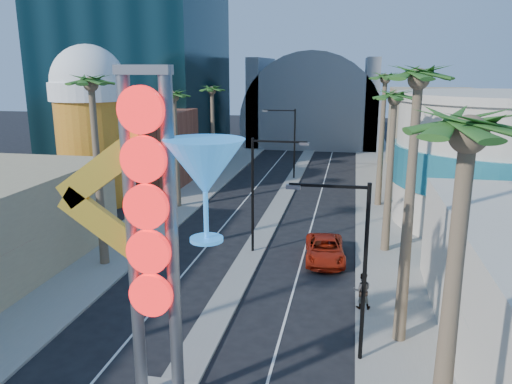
# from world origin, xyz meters

# --- Properties ---
(sidewalk_west) EXTENTS (5.00, 100.00, 0.15)m
(sidewalk_west) POSITION_xyz_m (-9.50, 35.00, 0.07)
(sidewalk_west) COLOR gray
(sidewalk_west) RESTS_ON ground
(sidewalk_east) EXTENTS (5.00, 100.00, 0.15)m
(sidewalk_east) POSITION_xyz_m (9.50, 35.00, 0.07)
(sidewalk_east) COLOR gray
(sidewalk_east) RESTS_ON ground
(median) EXTENTS (1.60, 84.00, 0.15)m
(median) POSITION_xyz_m (0.00, 38.00, 0.07)
(median) COLOR gray
(median) RESTS_ON ground
(brick_filler_west) EXTENTS (10.00, 10.00, 8.00)m
(brick_filler_west) POSITION_xyz_m (-16.00, 38.00, 4.00)
(brick_filler_west) COLOR brown
(brick_filler_west) RESTS_ON ground
(filler_east) EXTENTS (10.00, 20.00, 10.00)m
(filler_east) POSITION_xyz_m (16.00, 48.00, 5.00)
(filler_east) COLOR tan
(filler_east) RESTS_ON ground
(beer_mug) EXTENTS (7.00, 7.00, 14.50)m
(beer_mug) POSITION_xyz_m (-17.00, 30.00, 7.84)
(beer_mug) COLOR #CD5C1B
(beer_mug) RESTS_ON ground
(turquoise_building) EXTENTS (16.60, 16.60, 10.60)m
(turquoise_building) POSITION_xyz_m (18.00, 30.00, 5.25)
(turquoise_building) COLOR beige
(turquoise_building) RESTS_ON ground
(canopy) EXTENTS (22.00, 16.00, 22.00)m
(canopy) POSITION_xyz_m (0.00, 72.00, 4.31)
(canopy) COLOR slate
(canopy) RESTS_ON ground
(neon_sign) EXTENTS (6.53, 2.60, 12.55)m
(neon_sign) POSITION_xyz_m (0.82, 2.96, 7.31)
(neon_sign) COLOR gray
(neon_sign) RESTS_ON ground
(streetlight_0) EXTENTS (3.79, 0.25, 8.00)m
(streetlight_0) POSITION_xyz_m (0.55, 20.00, 4.88)
(streetlight_0) COLOR black
(streetlight_0) RESTS_ON ground
(streetlight_1) EXTENTS (3.79, 0.25, 8.00)m
(streetlight_1) POSITION_xyz_m (-0.55, 44.00, 4.88)
(streetlight_1) COLOR black
(streetlight_1) RESTS_ON ground
(streetlight_2) EXTENTS (3.45, 0.25, 8.00)m
(streetlight_2) POSITION_xyz_m (6.72, 8.00, 4.83)
(streetlight_2) COLOR black
(streetlight_2) RESTS_ON ground
(palm_1) EXTENTS (2.40, 2.40, 12.70)m
(palm_1) POSITION_xyz_m (-9.00, 16.00, 10.82)
(palm_1) COLOR brown
(palm_1) RESTS_ON ground
(palm_2) EXTENTS (2.40, 2.40, 11.20)m
(palm_2) POSITION_xyz_m (-9.00, 30.00, 9.48)
(palm_2) COLOR brown
(palm_2) RESTS_ON ground
(palm_3) EXTENTS (2.40, 2.40, 11.20)m
(palm_3) POSITION_xyz_m (-9.00, 42.00, 9.48)
(palm_3) COLOR brown
(palm_3) RESTS_ON ground
(palm_4) EXTENTS (2.40, 2.40, 12.20)m
(palm_4) POSITION_xyz_m (9.00, 0.00, 10.38)
(palm_4) COLOR brown
(palm_4) RESTS_ON ground
(palm_5) EXTENTS (2.40, 2.40, 13.20)m
(palm_5) POSITION_xyz_m (9.00, 10.00, 11.27)
(palm_5) COLOR brown
(palm_5) RESTS_ON ground
(palm_6) EXTENTS (2.40, 2.40, 11.70)m
(palm_6) POSITION_xyz_m (9.00, 22.00, 9.93)
(palm_6) COLOR brown
(palm_6) RESTS_ON ground
(palm_7) EXTENTS (2.40, 2.40, 12.70)m
(palm_7) POSITION_xyz_m (9.00, 34.00, 10.82)
(palm_7) COLOR brown
(palm_7) RESTS_ON ground
(red_pickup) EXTENTS (3.00, 5.65, 1.51)m
(red_pickup) POSITION_xyz_m (4.98, 19.54, 0.76)
(red_pickup) COLOR #B5230D
(red_pickup) RESTS_ON ground
(pedestrian_b) EXTENTS (1.00, 0.80, 1.96)m
(pedestrian_b) POSITION_xyz_m (7.30, 12.81, 1.13)
(pedestrian_b) COLOR gray
(pedestrian_b) RESTS_ON sidewalk_east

